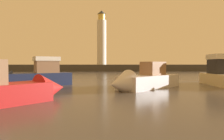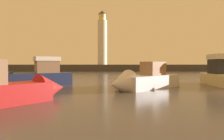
{
  "view_description": "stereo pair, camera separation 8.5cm",
  "coord_description": "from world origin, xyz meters",
  "views": [
    {
      "loc": [
        1.08,
        -1.54,
        2.4
      ],
      "look_at": [
        1.79,
        15.7,
        1.84
      ],
      "focal_mm": 32.17,
      "sensor_mm": 36.0,
      "label": 1
    },
    {
      "loc": [
        1.17,
        -1.54,
        2.4
      ],
      "look_at": [
        1.79,
        15.7,
        1.84
      ],
      "focal_mm": 32.17,
      "sensor_mm": 36.0,
      "label": 2
    }
  ],
  "objects": [
    {
      "name": "lighthouse",
      "position": [
        0.39,
        63.31,
        10.27
      ],
      "size": [
        2.96,
        2.96,
        17.31
      ],
      "color": "silver",
      "rests_on": "breakwater"
    },
    {
      "name": "motorboat_3",
      "position": [
        -6.34,
        20.19,
        1.05
      ],
      "size": [
        7.76,
        5.63,
        3.36
      ],
      "color": "#1E284C",
      "rests_on": "ground_plane"
    },
    {
      "name": "motorboat_0",
      "position": [
        4.67,
        17.17,
        0.81
      ],
      "size": [
        8.25,
        7.69,
        3.06
      ],
      "color": "silver",
      "rests_on": "ground_plane"
    },
    {
      "name": "motorboat_2",
      "position": [
        13.88,
        19.43,
        1.14
      ],
      "size": [
        2.5,
        7.46,
        3.76
      ],
      "color": "beige",
      "rests_on": "ground_plane"
    },
    {
      "name": "ground_plane",
      "position": [
        0.0,
        31.65,
        0.0
      ],
      "size": [
        220.0,
        220.0,
        0.0
      ],
      "primitive_type": "plane",
      "color": "#4C4742"
    },
    {
      "name": "motorboat_1",
      "position": [
        -4.42,
        10.66,
        0.87
      ],
      "size": [
        6.71,
        6.83,
        3.0
      ],
      "color": "#B21E1E",
      "rests_on": "ground_plane"
    },
    {
      "name": "breakwater",
      "position": [
        0.0,
        63.31,
        1.04
      ],
      "size": [
        85.73,
        6.59,
        2.07
      ],
      "primitive_type": "cube",
      "color": "#423F3D",
      "rests_on": "ground_plane"
    }
  ]
}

